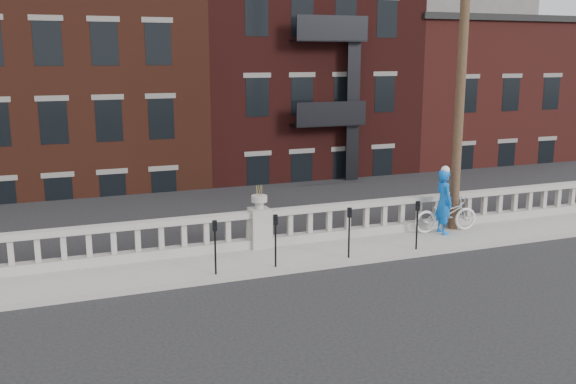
{
  "coord_description": "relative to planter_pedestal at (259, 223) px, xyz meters",
  "views": [
    {
      "loc": [
        -5.52,
        -12.42,
        5.41
      ],
      "look_at": [
        0.56,
        3.2,
        1.82
      ],
      "focal_mm": 40.0,
      "sensor_mm": 36.0,
      "label": 1
    }
  ],
  "objects": [
    {
      "name": "ground",
      "position": [
        0.0,
        -3.95,
        -0.83
      ],
      "size": [
        120.0,
        120.0,
        0.0
      ],
      "primitive_type": "plane",
      "color": "black",
      "rests_on": "ground"
    },
    {
      "name": "sidewalk",
      "position": [
        0.0,
        -0.95,
        -0.76
      ],
      "size": [
        32.0,
        2.2,
        0.15
      ],
      "primitive_type": "cube",
      "color": "gray",
      "rests_on": "ground"
    },
    {
      "name": "balustrade",
      "position": [
        0.0,
        0.0,
        -0.19
      ],
      "size": [
        28.0,
        0.34,
        1.03
      ],
      "color": "gray",
      "rests_on": "sidewalk"
    },
    {
      "name": "planter_pedestal",
      "position": [
        0.0,
        0.0,
        0.0
      ],
      "size": [
        0.55,
        0.55,
        1.76
      ],
      "color": "gray",
      "rests_on": "sidewalk"
    },
    {
      "name": "lower_level",
      "position": [
        0.56,
        19.09,
        1.8
      ],
      "size": [
        80.0,
        44.0,
        20.8
      ],
      "color": "#605E59",
      "rests_on": "ground"
    },
    {
      "name": "utility_pole",
      "position": [
        6.2,
        -0.35,
        4.41
      ],
      "size": [
        1.6,
        0.28,
        10.0
      ],
      "color": "#422D1E",
      "rests_on": "sidewalk"
    },
    {
      "name": "parking_meter_a",
      "position": [
        -1.75,
        -1.8,
        0.17
      ],
      "size": [
        0.1,
        0.09,
        1.36
      ],
      "color": "black",
      "rests_on": "sidewalk"
    },
    {
      "name": "parking_meter_b",
      "position": [
        -0.19,
        -1.8,
        0.17
      ],
      "size": [
        0.1,
        0.09,
        1.36
      ],
      "color": "black",
      "rests_on": "sidewalk"
    },
    {
      "name": "parking_meter_c",
      "position": [
        1.88,
        -1.8,
        0.17
      ],
      "size": [
        0.1,
        0.09,
        1.36
      ],
      "color": "black",
      "rests_on": "sidewalk"
    },
    {
      "name": "parking_meter_d",
      "position": [
        3.96,
        -1.8,
        0.17
      ],
      "size": [
        0.1,
        0.09,
        1.36
      ],
      "color": "black",
      "rests_on": "sidewalk"
    },
    {
      "name": "bicycle",
      "position": [
        5.79,
        -0.53,
        -0.14
      ],
      "size": [
        2.1,
        0.88,
        1.08
      ],
      "primitive_type": "imported",
      "rotation": [
        0.0,
        0.0,
        1.49
      ],
      "color": "silver",
      "rests_on": "sidewalk"
    },
    {
      "name": "cyclist",
      "position": [
        5.58,
        -0.68,
        0.3
      ],
      "size": [
        0.53,
        0.75,
        1.95
      ],
      "primitive_type": "imported",
      "rotation": [
        0.0,
        0.0,
        1.48
      ],
      "color": "blue",
      "rests_on": "sidewalk"
    }
  ]
}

